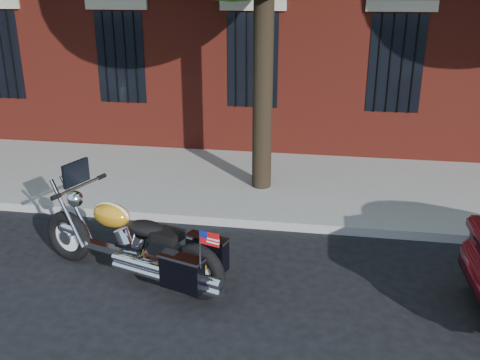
# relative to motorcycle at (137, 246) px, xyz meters

# --- Properties ---
(ground) EXTENTS (120.00, 120.00, 0.00)m
(ground) POSITION_rel_motorcycle_xyz_m (0.69, 0.57, -0.52)
(ground) COLOR black
(ground) RESTS_ON ground
(curb) EXTENTS (40.00, 0.16, 0.15)m
(curb) POSITION_rel_motorcycle_xyz_m (0.69, 1.95, -0.44)
(curb) COLOR gray
(curb) RESTS_ON ground
(sidewalk) EXTENTS (40.00, 3.60, 0.15)m
(sidewalk) POSITION_rel_motorcycle_xyz_m (0.69, 3.83, -0.44)
(sidewalk) COLOR gray
(sidewalk) RESTS_ON ground
(motorcycle) EXTENTS (2.82, 1.48, 1.54)m
(motorcycle) POSITION_rel_motorcycle_xyz_m (0.00, 0.00, 0.00)
(motorcycle) COLOR black
(motorcycle) RESTS_ON ground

